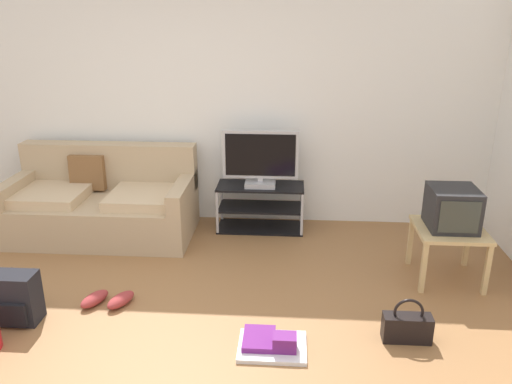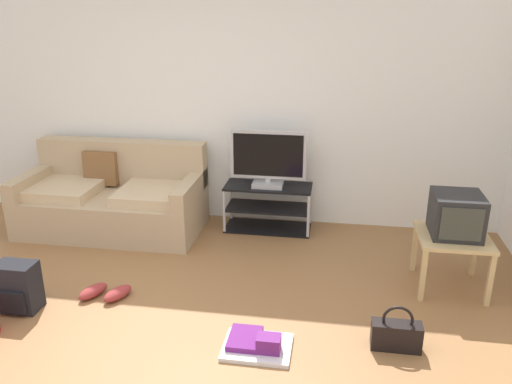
{
  "view_description": "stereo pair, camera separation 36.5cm",
  "coord_description": "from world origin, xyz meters",
  "px_view_note": "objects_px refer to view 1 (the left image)",
  "views": [
    {
      "loc": [
        0.94,
        -2.82,
        2.19
      ],
      "look_at": [
        0.66,
        1.24,
        0.73
      ],
      "focal_mm": 35.99,
      "sensor_mm": 36.0,
      "label": 1
    },
    {
      "loc": [
        1.3,
        -2.78,
        2.19
      ],
      "look_at": [
        0.66,
        1.24,
        0.73
      ],
      "focal_mm": 35.99,
      "sensor_mm": 36.0,
      "label": 2
    }
  ],
  "objects_px": {
    "couch": "(103,204)",
    "flat_tv": "(260,159)",
    "crt_tv": "(452,208)",
    "sneakers_pair": "(108,299)",
    "side_table": "(449,236)",
    "floor_tray": "(272,344)",
    "handbag": "(407,327)",
    "backpack": "(17,298)",
    "tv_stand": "(260,207)"
  },
  "relations": [
    {
      "from": "side_table",
      "to": "crt_tv",
      "type": "xyz_separation_m",
      "value": [
        -0.0,
        0.02,
        0.24
      ]
    },
    {
      "from": "side_table",
      "to": "flat_tv",
      "type": "bearing_deg",
      "value": 150.42
    },
    {
      "from": "tv_stand",
      "to": "sneakers_pair",
      "type": "distance_m",
      "value": 1.92
    },
    {
      "from": "tv_stand",
      "to": "crt_tv",
      "type": "xyz_separation_m",
      "value": [
        1.64,
        -0.94,
        0.4
      ]
    },
    {
      "from": "tv_stand",
      "to": "sneakers_pair",
      "type": "height_order",
      "value": "tv_stand"
    },
    {
      "from": "flat_tv",
      "to": "side_table",
      "type": "distance_m",
      "value": 1.92
    },
    {
      "from": "couch",
      "to": "tv_stand",
      "type": "relative_size",
      "value": 2.05
    },
    {
      "from": "side_table",
      "to": "crt_tv",
      "type": "bearing_deg",
      "value": 90.0
    },
    {
      "from": "handbag",
      "to": "floor_tray",
      "type": "distance_m",
      "value": 0.95
    },
    {
      "from": "flat_tv",
      "to": "side_table",
      "type": "height_order",
      "value": "flat_tv"
    },
    {
      "from": "crt_tv",
      "to": "sneakers_pair",
      "type": "bearing_deg",
      "value": -167.16
    },
    {
      "from": "sneakers_pair",
      "to": "floor_tray",
      "type": "relative_size",
      "value": 0.93
    },
    {
      "from": "couch",
      "to": "crt_tv",
      "type": "height_order",
      "value": "couch"
    },
    {
      "from": "flat_tv",
      "to": "tv_stand",
      "type": "bearing_deg",
      "value": 90.0
    },
    {
      "from": "couch",
      "to": "flat_tv",
      "type": "distance_m",
      "value": 1.67
    },
    {
      "from": "side_table",
      "to": "crt_tv",
      "type": "relative_size",
      "value": 1.4
    },
    {
      "from": "couch",
      "to": "flat_tv",
      "type": "xyz_separation_m",
      "value": [
        1.6,
        0.2,
        0.44
      ]
    },
    {
      "from": "couch",
      "to": "flat_tv",
      "type": "bearing_deg",
      "value": 7.06
    },
    {
      "from": "handbag",
      "to": "flat_tv",
      "type": "bearing_deg",
      "value": 121.58
    },
    {
      "from": "backpack",
      "to": "side_table",
      "type": "bearing_deg",
      "value": 19.54
    },
    {
      "from": "tv_stand",
      "to": "floor_tray",
      "type": "xyz_separation_m",
      "value": [
        0.2,
        -2.03,
        -0.2
      ]
    },
    {
      "from": "couch",
      "to": "handbag",
      "type": "relative_size",
      "value": 5.45
    },
    {
      "from": "tv_stand",
      "to": "flat_tv",
      "type": "relative_size",
      "value": 1.17
    },
    {
      "from": "couch",
      "to": "floor_tray",
      "type": "bearing_deg",
      "value": -45.22
    },
    {
      "from": "flat_tv",
      "to": "handbag",
      "type": "distance_m",
      "value": 2.26
    },
    {
      "from": "side_table",
      "to": "backpack",
      "type": "distance_m",
      "value": 3.43
    },
    {
      "from": "flat_tv",
      "to": "side_table",
      "type": "bearing_deg",
      "value": -29.58
    },
    {
      "from": "side_table",
      "to": "sneakers_pair",
      "type": "xyz_separation_m",
      "value": [
        -2.74,
        -0.61,
        -0.36
      ]
    },
    {
      "from": "handbag",
      "to": "backpack",
      "type": "bearing_deg",
      "value": 179.13
    },
    {
      "from": "side_table",
      "to": "handbag",
      "type": "relative_size",
      "value": 1.67
    },
    {
      "from": "tv_stand",
      "to": "couch",
      "type": "bearing_deg",
      "value": -172.15
    },
    {
      "from": "backpack",
      "to": "sneakers_pair",
      "type": "height_order",
      "value": "backpack"
    },
    {
      "from": "backpack",
      "to": "sneakers_pair",
      "type": "xyz_separation_m",
      "value": [
        0.57,
        0.26,
        -0.14
      ]
    },
    {
      "from": "flat_tv",
      "to": "backpack",
      "type": "bearing_deg",
      "value": -132.89
    },
    {
      "from": "crt_tv",
      "to": "handbag",
      "type": "distance_m",
      "value": 1.18
    },
    {
      "from": "crt_tv",
      "to": "handbag",
      "type": "bearing_deg",
      "value": -118.52
    },
    {
      "from": "flat_tv",
      "to": "sneakers_pair",
      "type": "xyz_separation_m",
      "value": [
        -1.1,
        -1.54,
        -0.72
      ]
    },
    {
      "from": "sneakers_pair",
      "to": "floor_tray",
      "type": "distance_m",
      "value": 1.38
    },
    {
      "from": "flat_tv",
      "to": "crt_tv",
      "type": "distance_m",
      "value": 1.88
    },
    {
      "from": "tv_stand",
      "to": "handbag",
      "type": "bearing_deg",
      "value": -58.72
    },
    {
      "from": "couch",
      "to": "handbag",
      "type": "xyz_separation_m",
      "value": [
        2.73,
        -1.65,
        -0.21
      ]
    },
    {
      "from": "handbag",
      "to": "sneakers_pair",
      "type": "height_order",
      "value": "handbag"
    },
    {
      "from": "side_table",
      "to": "handbag",
      "type": "bearing_deg",
      "value": -118.94
    },
    {
      "from": "crt_tv",
      "to": "floor_tray",
      "type": "xyz_separation_m",
      "value": [
        -1.44,
        -1.09,
        -0.6
      ]
    },
    {
      "from": "side_table",
      "to": "couch",
      "type": "bearing_deg",
      "value": 167.22
    },
    {
      "from": "couch",
      "to": "floor_tray",
      "type": "height_order",
      "value": "couch"
    },
    {
      "from": "sneakers_pair",
      "to": "floor_tray",
      "type": "bearing_deg",
      "value": -19.71
    },
    {
      "from": "tv_stand",
      "to": "crt_tv",
      "type": "bearing_deg",
      "value": -29.75
    },
    {
      "from": "floor_tray",
      "to": "tv_stand",
      "type": "bearing_deg",
      "value": 95.63
    },
    {
      "from": "crt_tv",
      "to": "sneakers_pair",
      "type": "relative_size",
      "value": 0.92
    }
  ]
}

